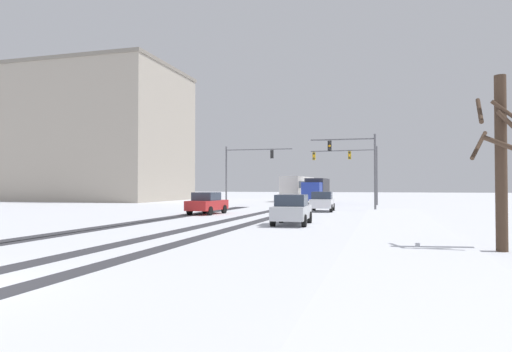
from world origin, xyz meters
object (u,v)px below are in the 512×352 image
(car_silver_third, at_px, (292,210))
(bare_tree_sidewalk_near, at_px, (500,158))
(car_white_lead, at_px, (322,201))
(office_building_far_left_block, at_px, (86,136))
(box_truck_delivery, at_px, (316,190))
(car_red_second, at_px, (207,203))
(traffic_signal_far_right, at_px, (353,163))
(bus_oncoming, at_px, (298,187))
(traffic_signal_near_right, at_px, (357,159))
(traffic_signal_far_left, at_px, (245,164))

(car_silver_third, bearing_deg, bare_tree_sidewalk_near, -43.57)
(car_white_lead, height_order, office_building_far_left_block, office_building_far_left_block)
(box_truck_delivery, bearing_deg, car_red_second, -101.69)
(car_white_lead, xyz_separation_m, box_truck_delivery, (-2.96, 17.32, 0.82))
(traffic_signal_far_right, bearing_deg, car_silver_third, -93.11)
(bus_oncoming, bearing_deg, traffic_signal_near_right, -67.78)
(traffic_signal_far_right, height_order, traffic_signal_far_left, same)
(car_silver_third, bearing_deg, box_truck_delivery, 95.69)
(car_white_lead, distance_m, box_truck_delivery, 17.59)
(traffic_signal_far_right, distance_m, car_white_lead, 14.89)
(car_white_lead, xyz_separation_m, bus_oncoming, (-6.62, 24.93, 1.18))
(traffic_signal_near_right, bearing_deg, bare_tree_sidewalk_near, -76.23)
(bus_oncoming, distance_m, box_truck_delivery, 8.45)
(bus_oncoming, relative_size, bare_tree_sidewalk_near, 1.97)
(bus_oncoming, xyz_separation_m, box_truck_delivery, (3.66, -7.61, -0.36))
(car_red_second, xyz_separation_m, box_truck_delivery, (4.80, 23.22, 0.82))
(traffic_signal_far_left, bearing_deg, bus_oncoming, 77.68)
(box_truck_delivery, height_order, office_building_far_left_block, office_building_far_left_block)
(car_red_second, relative_size, office_building_far_left_block, 0.15)
(traffic_signal_near_right, xyz_separation_m, car_white_lead, (-2.71, -2.09, -3.58))
(traffic_signal_near_right, xyz_separation_m, bare_tree_sidewalk_near, (5.68, -23.16, -1.43))
(traffic_signal_far_left, bearing_deg, office_building_far_left_block, 159.99)
(box_truck_delivery, bearing_deg, traffic_signal_near_right, -69.58)
(traffic_signal_far_right, xyz_separation_m, bare_tree_sidewalk_near, (6.82, -35.36, -1.74))
(car_silver_third, bearing_deg, traffic_signal_far_right, 86.89)
(traffic_signal_far_right, height_order, office_building_far_left_block, office_building_far_left_block)
(traffic_signal_near_right, distance_m, office_building_far_left_block, 44.83)
(car_red_second, height_order, car_silver_third, same)
(bare_tree_sidewalk_near, bearing_deg, traffic_signal_near_right, 103.77)
(car_white_lead, xyz_separation_m, bare_tree_sidewalk_near, (8.39, -21.07, 2.15))
(car_white_lead, height_order, bus_oncoming, bus_oncoming)
(traffic_signal_near_right, distance_m, car_silver_third, 15.89)
(traffic_signal_far_left, distance_m, car_white_lead, 14.66)
(bus_oncoming, xyz_separation_m, bare_tree_sidewalk_near, (15.01, -46.00, 0.97))
(traffic_signal_near_right, xyz_separation_m, box_truck_delivery, (-5.67, 15.23, -2.76))
(traffic_signal_far_left, xyz_separation_m, bus_oncoming, (3.21, 14.70, -2.52))
(traffic_signal_near_right, bearing_deg, traffic_signal_far_right, 95.35)
(bare_tree_sidewalk_near, relative_size, office_building_far_left_block, 0.20)
(car_red_second, bearing_deg, bare_tree_sidewalk_near, -43.22)
(car_white_lead, distance_m, bare_tree_sidewalk_near, 22.78)
(car_red_second, xyz_separation_m, car_silver_third, (7.84, -7.27, 0.00))
(traffic_signal_far_right, height_order, bus_oncoming, traffic_signal_far_right)
(car_white_lead, xyz_separation_m, car_red_second, (-7.77, -5.90, 0.00))
(traffic_signal_near_right, relative_size, car_white_lead, 1.56)
(traffic_signal_far_right, xyz_separation_m, car_white_lead, (-1.57, -14.29, -3.89))
(traffic_signal_far_right, relative_size, bus_oncoming, 0.67)
(bare_tree_sidewalk_near, bearing_deg, box_truck_delivery, 106.47)
(car_white_lead, bearing_deg, traffic_signal_far_left, 133.86)
(traffic_signal_far_right, relative_size, office_building_far_left_block, 0.27)
(box_truck_delivery, bearing_deg, bus_oncoming, 115.67)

